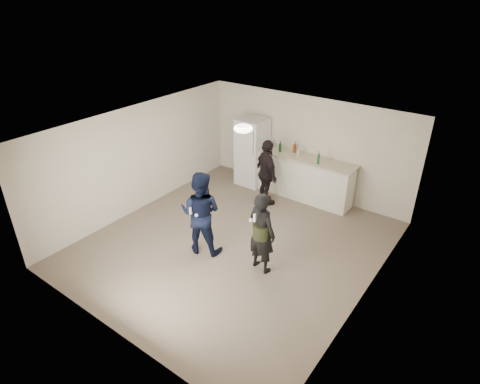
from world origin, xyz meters
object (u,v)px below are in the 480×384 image
Objects in this scene: counter at (301,178)px; shaker at (272,143)px; man at (201,213)px; spectator at (267,173)px; woman at (262,233)px; fridge at (252,152)px.

shaker is (-0.99, 0.15, 0.65)m from counter.
spectator is at bearing -109.63° from man.
woman reaches higher than counter.
fridge is 3.69m from woman.
woman is (0.80, -3.00, 0.29)m from counter.
man is (0.49, -3.35, -0.31)m from shaker.
woman is at bearing 169.19° from man.
shaker is 3.64m from woman.
woman reaches higher than shaker.
man is (0.94, -3.13, -0.03)m from fridge.
counter is at bearing 2.77° from fridge.
shaker is at bearing 171.49° from counter.
woman is (1.30, 0.20, -0.06)m from man.
fridge is at bearing -154.26° from shaker.
fridge is 1.11× the size of woman.
fridge is at bearing -42.71° from woman.
man is 1.32m from woman.
counter is at bearing -118.65° from man.
woman is at bearing -52.54° from fridge.
woman is at bearing 153.71° from spectator.
spectator is (-0.00, 2.39, -0.04)m from man.
man is at bearing -73.27° from fridge.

